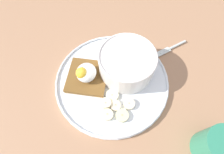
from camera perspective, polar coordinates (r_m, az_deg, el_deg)
name	(u,v)px	position (r cm, az deg, el deg)	size (l,w,h in cm)	color
ground_plane	(112,84)	(48.64, 0.00, -2.21)	(120.00, 120.00, 2.00)	#A37755
plate	(112,81)	(47.03, 0.00, -1.26)	(30.33, 30.33, 1.60)	white
oatmeal_bowl	(127,64)	(45.48, 4.83, 4.38)	(14.75, 14.75, 7.18)	white
toast_slice	(87,78)	(46.91, -8.08, -0.22)	(10.66, 10.66, 1.26)	brown
poached_egg	(85,73)	(44.75, -8.73, 1.16)	(5.54, 5.16, 4.22)	white
banana_slice_front	(129,104)	(43.87, 5.56, -8.78)	(3.38, 3.37, 1.17)	beige
banana_slice_left	(112,95)	(44.57, 0.04, -6.05)	(4.60, 4.60, 1.00)	#F1EABA
banana_slice_back	(122,116)	(42.88, 3.31, -12.47)	(3.94, 3.89, 1.23)	beige
banana_slice_right	(115,105)	(43.59, 1.14, -9.23)	(3.83, 3.81, 1.31)	beige
banana_slice_inner	(106,104)	(43.56, -2.09, -8.65)	(3.62, 3.51, 1.66)	beige
banana_slice_outer	(108,115)	(42.81, -1.34, -12.20)	(3.01, 2.93, 1.35)	beige
coffee_mug	(218,148)	(44.46, 31.33, -19.14)	(10.22, 8.62, 8.35)	#2D8361
knife	(168,49)	(55.72, 17.91, 8.59)	(8.53, 11.33, 0.80)	silver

